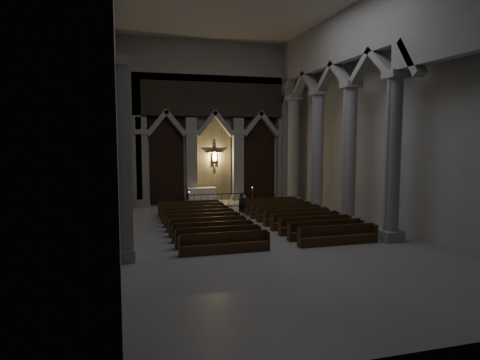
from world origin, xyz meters
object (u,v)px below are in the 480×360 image
Objects in this scene: altar at (202,195)px; pews at (251,222)px; candle_stand_left at (189,205)px; worshipper at (242,203)px; candle_stand_right at (252,200)px; altar_rail at (221,198)px.

pews is (1.12, -8.84, -0.41)m from altar.
candle_stand_left is 3.91m from worshipper.
altar is 3.80m from candle_stand_right.
candle_stand_left is 0.13× the size of pews.
altar_rail is at bearing 13.71° from candle_stand_left.
altar_rail is at bearing 90.00° from pews.
worshipper is (-1.81, -3.43, 0.32)m from candle_stand_right.
candle_stand_left is at bearing -119.53° from altar.
candle_stand_right is at bearing 9.34° from altar_rail.
candle_stand_right is 0.97× the size of worshipper.
worshipper is at bearing 81.31° from pews.
altar is 0.43× the size of altar_rail.
altar_rail is 3.10m from worshipper.
pews is at bearing -90.00° from altar_rail.
altar_rail is 3.82× the size of candle_stand_right.
altar is 8.92m from pews.
altar is 5.03m from worshipper.
candle_stand_left is (-1.28, -2.27, -0.35)m from altar.
candle_stand_right reaches higher than candle_stand_left.
candle_stand_right is at bearing -19.77° from altar.
altar_rail is 3.69× the size of worshipper.
pews is (0.00, -7.16, -0.36)m from altar_rail.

